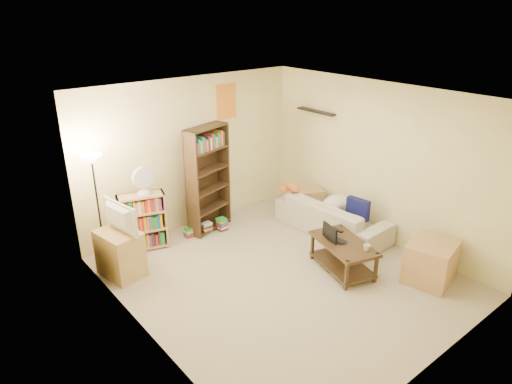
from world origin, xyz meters
TOP-DOWN VIEW (x-y plane):
  - room at (0.00, 0.01)m, footprint 4.50×4.54m
  - sofa at (1.55, 0.47)m, footprint 2.00×0.90m
  - navy_pillow at (1.66, 0.05)m, footprint 0.16×0.39m
  - cream_blanket at (1.69, 0.52)m, footprint 0.52×0.37m
  - tabby_cat at (1.27, 1.20)m, footprint 0.45×0.17m
  - coffee_table at (0.79, -0.42)m, footprint 0.81×1.12m
  - laptop at (0.79, -0.31)m, footprint 0.36×0.26m
  - laptop_screen at (0.65, -0.27)m, footprint 0.10×0.33m
  - mug at (0.84, -0.77)m, footprint 0.19×0.19m
  - tv_remote at (0.98, -0.13)m, footprint 0.06×0.18m
  - tv_stand at (-1.70, 1.47)m, footprint 0.54×0.69m
  - television at (-1.70, 1.47)m, footprint 0.76×0.34m
  - tall_bookshelf at (0.06, 1.87)m, footprint 0.84×0.47m
  - short_bookshelf at (-1.10, 1.95)m, footprint 0.75×0.48m
  - desk_fan at (-1.05, 1.91)m, footprint 0.32×0.18m
  - floor_lamp at (-1.80, 1.80)m, footprint 0.29×0.29m
  - side_table at (1.72, 1.20)m, footprint 0.60×0.60m
  - end_cabinet at (1.52, -1.34)m, footprint 0.80×0.71m
  - book_stacks at (-0.06, 1.76)m, footprint 0.72×0.29m

SIDE VIEW (x-z plane):
  - book_stacks at x=-0.06m, z-range -0.01..0.21m
  - side_table at x=1.72m, z-range 0.00..0.52m
  - sofa at x=1.55m, z-range 0.00..0.57m
  - end_cabinet at x=1.52m, z-range 0.00..0.57m
  - coffee_table at x=0.79m, z-range 0.07..0.52m
  - tv_stand at x=-1.70m, z-range 0.00..0.67m
  - short_bookshelf at x=-1.10m, z-range 0.00..0.90m
  - tv_remote at x=0.98m, z-range 0.45..0.47m
  - laptop at x=0.79m, z-range 0.45..0.47m
  - cream_blanket at x=1.69m, z-range 0.38..0.60m
  - mug at x=0.84m, z-range 0.45..0.54m
  - navy_pillow at x=1.66m, z-range 0.38..0.71m
  - laptop_screen at x=0.65m, z-range 0.47..0.69m
  - tabby_cat at x=1.27m, z-range 0.57..0.72m
  - television at x=-1.70m, z-range 0.67..1.08m
  - tall_bookshelf at x=0.06m, z-range 0.05..1.83m
  - desk_fan at x=-1.05m, z-range 0.92..1.36m
  - floor_lamp at x=-1.80m, z-range 0.51..2.21m
  - room at x=0.00m, z-range 0.36..2.88m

